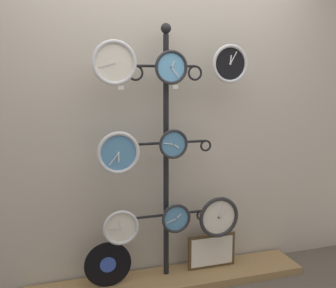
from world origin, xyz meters
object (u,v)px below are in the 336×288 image
(display_stand, at_px, (166,203))
(clock_bottom_left, at_px, (121,228))
(vinyl_record, at_px, (108,265))
(clock_middle_center, at_px, (173,144))
(clock_bottom_right, at_px, (219,217))
(picture_frame, at_px, (212,251))
(clock_top_left, at_px, (114,63))
(clock_top_right, at_px, (230,64))
(clock_bottom_center, at_px, (176,218))
(clock_middle_left, at_px, (118,153))
(clock_top_center, at_px, (171,67))

(display_stand, distance_m, clock_bottom_left, 0.40)
(vinyl_record, bearing_deg, clock_middle_center, -4.41)
(clock_bottom_left, distance_m, clock_bottom_right, 0.77)
(clock_bottom_left, xyz_separation_m, picture_frame, (0.76, 0.08, -0.32))
(clock_top_left, distance_m, clock_bottom_right, 1.42)
(clock_top_right, relative_size, clock_bottom_right, 0.86)
(display_stand, relative_size, clock_top_left, 6.46)
(clock_top_left, distance_m, picture_frame, 1.69)
(display_stand, xyz_separation_m, clock_bottom_center, (0.05, -0.10, -0.10))
(clock_top_right, height_order, picture_frame, clock_top_right)
(clock_bottom_right, height_order, picture_frame, clock_bottom_right)
(clock_middle_left, height_order, clock_bottom_right, clock_middle_left)
(vinyl_record, bearing_deg, clock_bottom_right, -2.99)
(clock_bottom_right, bearing_deg, vinyl_record, 177.01)
(display_stand, relative_size, clock_bottom_right, 6.03)
(clock_bottom_left, distance_m, picture_frame, 0.83)
(clock_middle_left, bearing_deg, clock_bottom_center, 1.81)
(clock_top_left, distance_m, clock_top_right, 0.85)
(clock_top_left, bearing_deg, clock_bottom_right, -0.39)
(clock_middle_center, relative_size, clock_bottom_center, 0.96)
(clock_middle_center, distance_m, clock_bottom_left, 0.72)
(clock_middle_left, distance_m, clock_bottom_center, 0.69)
(clock_bottom_left, bearing_deg, clock_top_left, -151.48)
(clock_top_center, relative_size, clock_bottom_left, 0.92)
(vinyl_record, bearing_deg, clock_bottom_center, -3.76)
(display_stand, distance_m, vinyl_record, 0.63)
(clock_bottom_left, bearing_deg, clock_bottom_right, -1.32)
(clock_top_right, bearing_deg, clock_bottom_right, 170.81)
(clock_middle_center, xyz_separation_m, clock_bottom_right, (0.37, -0.01, -0.60))
(display_stand, xyz_separation_m, clock_middle_left, (-0.38, -0.11, 0.44))
(clock_bottom_right, bearing_deg, display_stand, 164.82)
(clock_top_left, bearing_deg, clock_bottom_left, 28.52)
(clock_top_left, height_order, clock_top_center, clock_top_left)
(clock_top_center, relative_size, clock_bottom_right, 0.74)
(clock_top_left, height_order, clock_top_right, clock_top_left)
(clock_top_center, relative_size, clock_bottom_center, 1.07)
(clock_top_center, bearing_deg, clock_bottom_right, -4.13)
(clock_bottom_right, relative_size, picture_frame, 0.81)
(clock_top_right, distance_m, clock_bottom_right, 1.18)
(clock_top_center, xyz_separation_m, vinyl_record, (-0.48, 0.02, -1.44))
(clock_top_center, distance_m, clock_bottom_left, 1.21)
(clock_top_left, bearing_deg, display_stand, 14.52)
(clock_top_right, xyz_separation_m, clock_bottom_center, (-0.41, 0.02, -1.15))
(clock_top_left, xyz_separation_m, clock_top_center, (0.41, 0.02, -0.03))
(clock_top_right, bearing_deg, clock_top_center, 175.21)
(clock_bottom_left, relative_size, picture_frame, 0.65)
(clock_top_left, xyz_separation_m, vinyl_record, (-0.08, 0.04, -1.47))
(clock_middle_center, height_order, clock_bottom_left, clock_middle_center)
(clock_top_right, bearing_deg, clock_middle_left, 179.54)
(clock_top_center, relative_size, clock_middle_left, 0.80)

